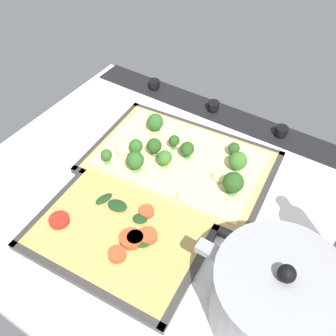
{
  "coord_description": "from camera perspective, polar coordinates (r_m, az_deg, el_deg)",
  "views": [
    {
      "loc": [
        -20.84,
        37.62,
        55.51
      ],
      "look_at": [
        4.66,
        -2.45,
        5.39
      ],
      "focal_mm": 39.9,
      "sensor_mm": 36.0,
      "label": 1
    }
  ],
  "objects": [
    {
      "name": "ground_plane",
      "position": [
        0.71,
        2.11,
        -6.48
      ],
      "size": [
        84.39,
        63.72,
        3.0
      ],
      "primitive_type": "cube",
      "color": "white"
    },
    {
      "name": "stove_control_panel",
      "position": [
        0.88,
        11.74,
        6.96
      ],
      "size": [
        81.02,
        7.0,
        2.6
      ],
      "color": "black",
      "rests_on": "ground_plane"
    },
    {
      "name": "baking_tray_front",
      "position": [
        0.77,
        1.87,
        0.7
      ],
      "size": [
        38.69,
        27.66,
        1.3
      ],
      "color": "#33302D",
      "rests_on": "ground_plane"
    },
    {
      "name": "broccoli_pizza",
      "position": [
        0.76,
        1.79,
        1.37
      ],
      "size": [
        36.11,
        25.08,
        6.07
      ],
      "color": "tan",
      "rests_on": "baking_tray_front"
    },
    {
      "name": "baking_tray_back",
      "position": [
        0.67,
        -6.61,
        -8.97
      ],
      "size": [
        31.58,
        27.75,
        1.3
      ],
      "color": "#33302D",
      "rests_on": "ground_plane"
    },
    {
      "name": "veggie_pizza_back",
      "position": [
        0.67,
        -6.72,
        -8.76
      ],
      "size": [
        29.02,
        25.19,
        1.9
      ],
      "color": "tan",
      "rests_on": "baking_tray_back"
    },
    {
      "name": "cooking_pot",
      "position": [
        0.57,
        16.08,
        -18.5
      ],
      "size": [
        25.01,
        18.17,
        13.86
      ],
      "color": "gray",
      "rests_on": "ground_plane"
    }
  ]
}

